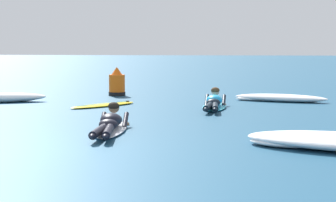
# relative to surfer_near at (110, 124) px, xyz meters

# --- Properties ---
(ground_plane) EXTENTS (120.00, 120.00, 0.00)m
(ground_plane) POSITION_rel_surfer_near_xyz_m (-1.66, 7.97, -0.14)
(ground_plane) COLOR navy
(surfer_near) EXTENTS (0.69, 2.64, 0.53)m
(surfer_near) POSITION_rel_surfer_near_xyz_m (0.00, 0.00, 0.00)
(surfer_near) COLOR silver
(surfer_near) RESTS_ON ground
(surfer_far) EXTENTS (0.65, 2.51, 0.55)m
(surfer_far) POSITION_rel_surfer_near_xyz_m (1.80, 3.90, 0.00)
(surfer_far) COLOR #2DB2D1
(surfer_far) RESTS_ON ground
(drifting_surfboard) EXTENTS (1.67, 1.91, 0.16)m
(drifting_surfboard) POSITION_rel_surfer_near_xyz_m (-1.03, 4.15, -0.10)
(drifting_surfboard) COLOR yellow
(drifting_surfboard) RESTS_ON ground
(whitewater_front) EXTENTS (2.64, 1.34, 0.21)m
(whitewater_front) POSITION_rel_surfer_near_xyz_m (3.61, 5.81, -0.04)
(whitewater_front) COLOR white
(whitewater_front) RESTS_ON ground
(channel_marker_buoy) EXTENTS (0.52, 0.52, 0.89)m
(channel_marker_buoy) POSITION_rel_surfer_near_xyz_m (-1.25, 7.07, 0.21)
(channel_marker_buoy) COLOR #EA5B0F
(channel_marker_buoy) RESTS_ON ground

